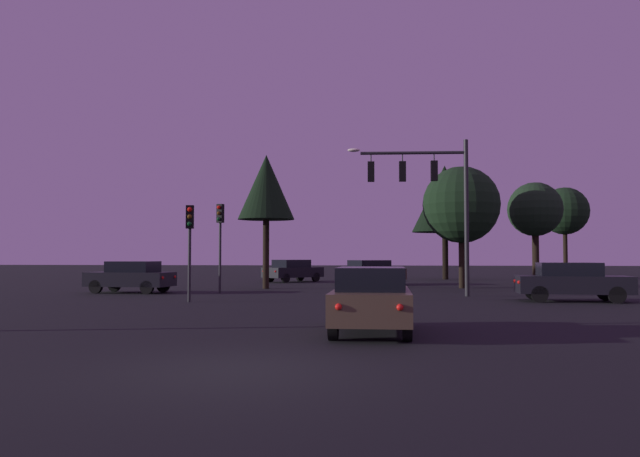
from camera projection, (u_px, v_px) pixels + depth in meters
name	position (u px, v px, depth m)	size (l,w,h in m)	color
ground_plane	(348.00, 289.00, 34.09)	(168.00, 168.00, 0.00)	black
traffic_signal_mast_arm	(430.00, 188.00, 27.85)	(5.35, 0.58, 6.95)	#232326
traffic_light_corner_left	(190.00, 233.00, 24.24)	(0.35, 0.38, 3.74)	#232326
traffic_light_corner_right	(220.00, 230.00, 30.02)	(0.36, 0.38, 4.28)	#232326
car_nearside_lane	(371.00, 299.00, 14.38)	(1.78, 4.04, 1.52)	#473828
car_crossing_left	(131.00, 276.00, 30.17)	(4.21, 2.24, 1.52)	black
car_crossing_right	(572.00, 281.00, 24.44)	(4.36, 2.07, 1.52)	black
car_far_lane	(293.00, 270.00, 42.93)	(4.04, 4.39, 1.52)	black
car_parked_lot	(371.00, 272.00, 38.50)	(4.37, 3.93, 1.52)	#473828
tree_behind_sign	(266.00, 188.00, 34.22)	(3.10, 3.10, 7.33)	black
tree_left_far	(565.00, 211.00, 45.80)	(3.47, 3.47, 6.81)	black
tree_center_horizon	(445.00, 199.00, 47.71)	(5.02, 5.02, 8.70)	black
tree_right_cluster	(535.00, 210.00, 37.26)	(3.22, 3.22, 6.17)	black
tree_lot_edge	(461.00, 205.00, 34.70)	(4.26, 4.26, 6.75)	black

